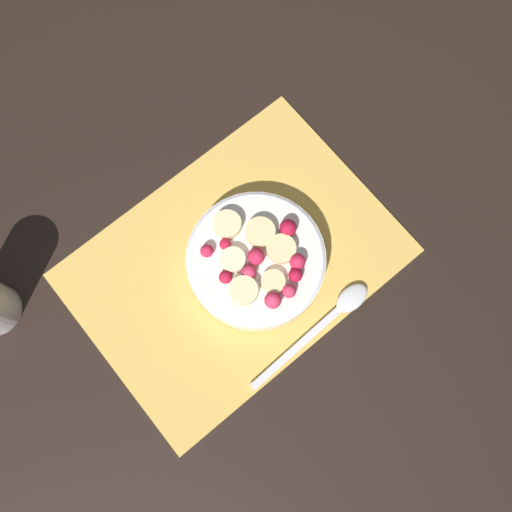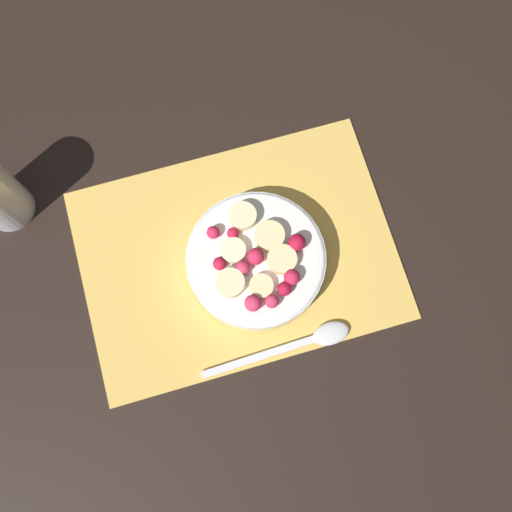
{
  "view_description": "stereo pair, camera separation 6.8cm",
  "coord_description": "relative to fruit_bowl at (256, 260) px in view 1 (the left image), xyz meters",
  "views": [
    {
      "loc": [
        0.09,
        0.15,
        0.71
      ],
      "look_at": [
        -0.02,
        0.02,
        0.05
      ],
      "focal_mm": 40.0,
      "sensor_mm": 36.0,
      "label": 1
    },
    {
      "loc": [
        0.03,
        0.18,
        0.71
      ],
      "look_at": [
        -0.02,
        0.02,
        0.05
      ],
      "focal_mm": 40.0,
      "sensor_mm": 36.0,
      "label": 2
    }
  ],
  "objects": [
    {
      "name": "spoon",
      "position": [
        -0.03,
        0.11,
        -0.02
      ],
      "size": [
        0.19,
        0.03,
        0.01
      ],
      "rotation": [
        0.0,
        0.0,
        3.17
      ],
      "color": "silver",
      "rests_on": "placemat"
    },
    {
      "name": "fruit_bowl",
      "position": [
        0.0,
        0.0,
        0.0
      ],
      "size": [
        0.17,
        0.17,
        0.06
      ],
      "color": "white",
      "rests_on": "placemat"
    },
    {
      "name": "placemat",
      "position": [
        0.02,
        -0.02,
        -0.03
      ],
      "size": [
        0.4,
        0.28,
        0.01
      ],
      "color": "#E0B251",
      "rests_on": "ground_plane"
    },
    {
      "name": "ground_plane",
      "position": [
        0.02,
        -0.02,
        -0.03
      ],
      "size": [
        3.0,
        3.0,
        0.0
      ],
      "primitive_type": "plane",
      "color": "black"
    }
  ]
}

